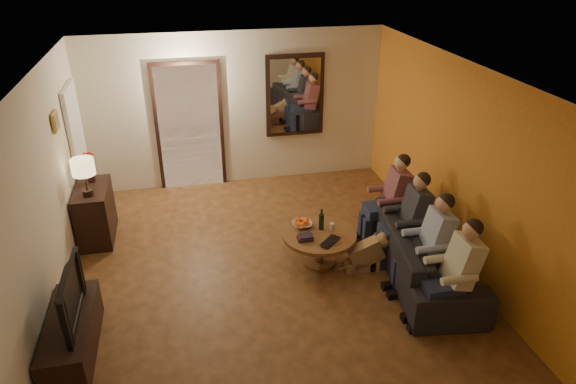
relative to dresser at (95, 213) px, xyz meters
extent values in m
cube|color=#472E13|center=(2.25, -1.50, -0.40)|extent=(5.00, 6.00, 0.01)
cube|color=white|center=(2.25, -1.50, 2.20)|extent=(5.00, 6.00, 0.01)
cube|color=beige|center=(2.25, 1.50, 0.90)|extent=(5.00, 0.02, 2.60)
cube|color=beige|center=(2.25, -4.50, 0.90)|extent=(5.00, 0.02, 2.60)
cube|color=beige|center=(-0.25, -1.50, 0.90)|extent=(0.02, 6.00, 2.60)
cube|color=beige|center=(4.75, -1.50, 0.90)|extent=(0.02, 6.00, 2.60)
cube|color=orange|center=(4.74, -1.50, 0.90)|extent=(0.01, 6.00, 2.60)
cube|color=#FFE0A5|center=(1.45, 1.48, 0.65)|extent=(1.00, 0.06, 2.10)
cube|color=black|center=(1.45, 1.47, 0.65)|extent=(1.12, 0.04, 2.22)
cube|color=silver|center=(1.70, 1.49, 0.50)|extent=(0.45, 0.03, 1.70)
cube|color=black|center=(3.25, 1.46, 1.10)|extent=(1.00, 0.05, 1.40)
cube|color=white|center=(3.25, 1.43, 1.10)|extent=(0.86, 0.02, 1.26)
cube|color=white|center=(-0.21, 0.80, 0.62)|extent=(0.06, 0.85, 2.04)
cube|color=#B28C33|center=(-0.22, -0.20, 1.45)|extent=(0.03, 0.28, 0.24)
cube|color=brown|center=(-0.21, -0.20, 1.45)|extent=(0.01, 0.22, 0.18)
cube|color=black|center=(0.00, 0.00, 0.00)|extent=(0.45, 0.89, 0.79)
cube|color=black|center=(0.00, -2.35, -0.18)|extent=(0.45, 1.30, 0.43)
imported|color=black|center=(0.00, -2.35, 0.32)|extent=(0.97, 0.13, 0.56)
imported|color=black|center=(4.19, -1.83, -0.06)|extent=(2.44, 1.24, 0.68)
cylinder|color=brown|center=(2.95, -1.30, -0.17)|extent=(1.08, 1.08, 0.45)
imported|color=white|center=(2.77, -1.08, 0.09)|extent=(0.26, 0.26, 0.06)
cylinder|color=silver|center=(3.13, -1.25, 0.10)|extent=(0.06, 0.06, 0.10)
imported|color=black|center=(3.05, -1.58, 0.07)|extent=(0.38, 0.38, 0.03)
camera|label=1|loc=(1.33, -6.82, 3.55)|focal=32.00mm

